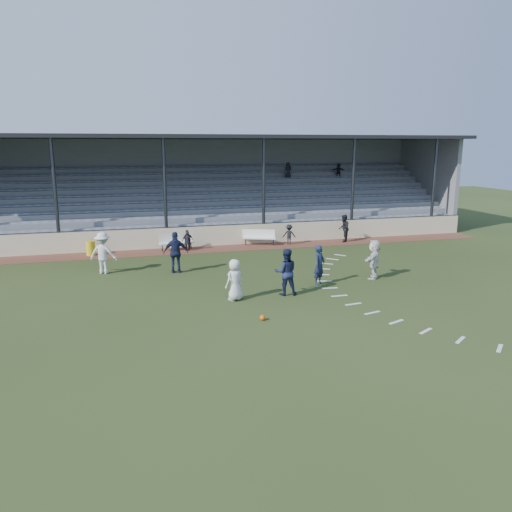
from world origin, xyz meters
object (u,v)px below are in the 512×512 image
Objects in this scene: trash_bin at (91,248)px; player_white_lead at (235,280)px; bench_left at (176,240)px; football at (263,318)px; player_navy_lead at (319,265)px; bench_right at (259,236)px; official at (344,228)px.

player_white_lead is at bearing -59.47° from trash_bin.
bench_left is 12.84m from football.
bench_left is 10.40m from player_navy_lead.
player_navy_lead is (5.23, -8.99, 0.30)m from bench_left.
football is 0.12× the size of player_white_lead.
bench_right is 1.21× the size of player_white_lead.
trash_bin is at bearing 174.36° from bench_left.
bench_left is 4.77m from trash_bin.
player_white_lead reaches higher than trash_bin.
bench_left is 5.04m from bench_right.
bench_left is 10.26m from player_white_lead.
official is (15.21, -0.13, 0.46)m from trash_bin.
player_navy_lead is 1.02× the size of official.
official is at bearing 54.40° from football.
player_white_lead is at bearing -12.16° from official.
bench_right is at bearing 1.84° from trash_bin.
trash_bin is 0.46× the size of official.
trash_bin is at bearing 98.70° from player_navy_lead.
player_white_lead is (5.91, -10.02, 0.41)m from trash_bin.
player_navy_lead is (4.08, 1.20, 0.05)m from player_white_lead.
bench_left is at bearing 96.94° from football.
player_navy_lead reaches higher than football.
football is 15.31m from official.
official is (8.90, 12.44, 0.78)m from football.
bench_right is 2.53× the size of trash_bin.
bench_left reaches higher than football.
official is at bearing -159.44° from player_white_lead.
player_navy_lead is (3.68, 3.75, 0.78)m from football.
trash_bin is (-9.80, -0.32, -0.17)m from bench_right.
bench_left is at bearing 80.33° from player_navy_lead.
trash_bin is 3.96× the size of football.
player_navy_lead reaches higher than official.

